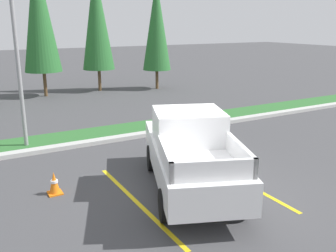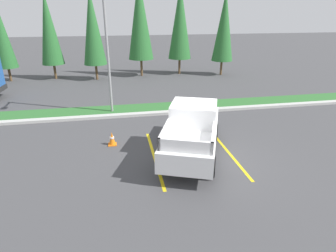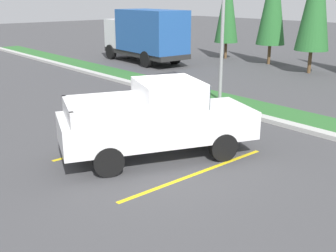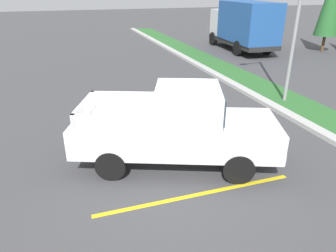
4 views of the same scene
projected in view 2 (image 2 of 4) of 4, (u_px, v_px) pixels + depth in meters
The scene contains 14 objects.
ground_plane at pixel (189, 154), 11.84m from camera, with size 120.00×120.00×0.00m, color #424244.
parking_line_near at pixel (155, 157), 11.55m from camera, with size 0.12×4.80×0.01m, color yellow.
parking_line_far at pixel (227, 151), 12.08m from camera, with size 0.12×4.80×0.01m, color yellow.
curb_strip at pixel (167, 113), 16.36m from camera, with size 56.00×0.40×0.15m, color #B2B2AD.
grass_median at pixel (164, 107), 17.38m from camera, with size 56.00×1.80×0.06m, color #2D662D.
pickup_truck_main at pixel (193, 130), 11.47m from camera, with size 3.66×5.55×2.10m.
street_light at pixel (106, 39), 14.99m from camera, with size 0.24×1.49×7.14m.
cypress_tree_leftmost at pixel (2, 35), 22.54m from camera, with size 1.62×1.62×6.24m.
cypress_tree_left_inner at pixel (49, 29), 23.19m from camera, with size 1.81×1.81×6.98m.
cypress_tree_center at pixel (92, 27), 22.86m from camera, with size 1.87×1.87×7.19m.
cypress_tree_right_inner at pixel (140, 18), 24.03m from camera, with size 2.16×2.16×8.32m.
cypress_tree_rightmost at pixel (180, 21), 24.97m from camera, with size 2.03×2.03×7.82m.
cypress_tree_far_right at pixel (224, 26), 24.68m from camera, with size 1.85×1.85×7.13m.
traffic_cone at pixel (112, 139), 12.52m from camera, with size 0.36×0.36×0.60m.
Camera 2 is at (-2.82, -10.19, 5.52)m, focal length 30.64 mm.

